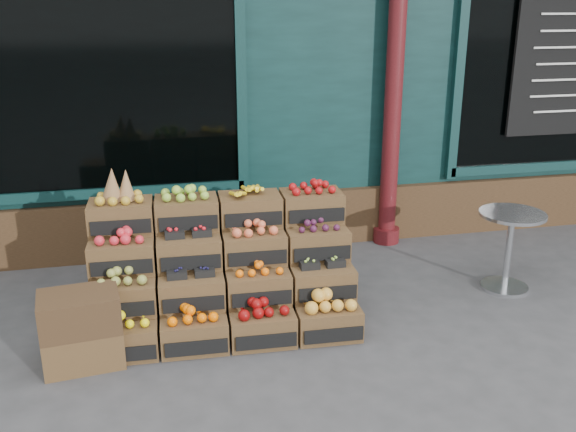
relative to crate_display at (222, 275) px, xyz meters
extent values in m
plane|color=#3B3B3D|center=(0.76, -0.64, -0.40)|extent=(60.00, 60.00, 0.00)
cube|color=#0C2B29|center=(0.76, 4.56, 2.00)|extent=(12.00, 6.00, 4.80)
cube|color=#0C2B29|center=(0.76, 1.61, 1.10)|extent=(12.00, 0.12, 3.00)
cube|color=#3E2A19|center=(0.76, 1.54, -0.10)|extent=(12.00, 0.18, 0.60)
cube|color=black|center=(-0.84, 1.54, 1.35)|extent=(2.40, 0.06, 2.00)
cube|color=black|center=(3.96, 1.54, 1.35)|extent=(2.40, 0.06, 2.00)
cylinder|color=#4D1115|center=(1.96, 1.41, 1.20)|extent=(0.18, 0.18, 3.20)
cube|color=black|center=(3.96, 1.46, 1.50)|extent=(1.30, 0.04, 1.60)
cube|color=#523A20|center=(-0.79, -0.39, -0.27)|extent=(0.51, 0.37, 0.25)
cube|color=black|center=(-0.80, -0.57, -0.30)|extent=(0.46, 0.03, 0.11)
cube|color=#FFEB0A|center=(-0.79, -0.39, -0.11)|extent=(0.41, 0.28, 0.08)
cube|color=#523A20|center=(-0.27, -0.41, -0.27)|extent=(0.51, 0.37, 0.25)
cube|color=black|center=(-0.28, -0.59, -0.30)|extent=(0.46, 0.03, 0.11)
cube|color=#FA6400|center=(-0.27, -0.41, -0.10)|extent=(0.41, 0.28, 0.09)
cube|color=#523A20|center=(0.25, -0.43, -0.27)|extent=(0.51, 0.37, 0.25)
cube|color=black|center=(0.24, -0.61, -0.30)|extent=(0.46, 0.03, 0.11)
cube|color=maroon|center=(0.25, -0.43, -0.10)|extent=(0.41, 0.28, 0.10)
cube|color=#523A20|center=(0.77, -0.45, -0.27)|extent=(0.51, 0.37, 0.25)
cube|color=black|center=(0.76, -0.63, -0.30)|extent=(0.46, 0.03, 0.11)
cube|color=gold|center=(0.77, -0.45, -0.09)|extent=(0.41, 0.28, 0.12)
cube|color=#523A20|center=(-0.78, -0.18, -0.02)|extent=(0.51, 0.37, 0.25)
cube|color=black|center=(-0.79, -0.36, -0.05)|extent=(0.46, 0.03, 0.11)
cube|color=olive|center=(-0.78, -0.18, 0.14)|extent=(0.41, 0.28, 0.08)
cube|color=#523A20|center=(-0.26, -0.20, -0.02)|extent=(0.51, 0.37, 0.25)
cube|color=black|center=(-0.27, -0.38, -0.05)|extent=(0.46, 0.03, 0.11)
cube|color=#141135|center=(-0.26, -0.20, 0.12)|extent=(0.41, 0.28, 0.03)
cube|color=#523A20|center=(0.26, -0.22, -0.02)|extent=(0.51, 0.37, 0.25)
cube|color=black|center=(0.25, -0.40, -0.05)|extent=(0.46, 0.03, 0.11)
cube|color=#F76107|center=(0.26, -0.22, 0.14)|extent=(0.41, 0.28, 0.07)
cube|color=#523A20|center=(0.78, -0.24, -0.02)|extent=(0.51, 0.37, 0.25)
cube|color=black|center=(0.77, -0.42, -0.05)|extent=(0.46, 0.03, 0.11)
cube|color=#92BA44|center=(0.78, -0.24, 0.12)|extent=(0.41, 0.28, 0.03)
cube|color=#523A20|center=(-0.77, 0.04, 0.23)|extent=(0.51, 0.37, 0.25)
cube|color=black|center=(-0.78, -0.15, 0.20)|extent=(0.46, 0.03, 0.11)
cube|color=red|center=(-0.77, 0.04, 0.40)|extent=(0.41, 0.28, 0.08)
cube|color=#523A20|center=(-0.25, 0.02, 0.23)|extent=(0.51, 0.37, 0.25)
cube|color=black|center=(-0.26, -0.17, 0.20)|extent=(0.46, 0.03, 0.11)
cube|color=red|center=(-0.25, 0.02, 0.37)|extent=(0.41, 0.28, 0.03)
cube|color=#523A20|center=(0.27, 0.00, 0.23)|extent=(0.51, 0.37, 0.25)
cube|color=black|center=(0.26, -0.19, 0.20)|extent=(0.46, 0.03, 0.11)
cube|color=#DF5F3C|center=(0.27, 0.00, 0.39)|extent=(0.41, 0.28, 0.08)
cube|color=#523A20|center=(0.79, -0.02, 0.23)|extent=(0.51, 0.37, 0.25)
cube|color=black|center=(0.78, -0.21, 0.20)|extent=(0.46, 0.03, 0.11)
cube|color=#421632|center=(0.79, -0.02, 0.38)|extent=(0.41, 0.28, 0.06)
cube|color=#523A20|center=(-0.77, 0.25, 0.48)|extent=(0.51, 0.37, 0.25)
cube|color=black|center=(-0.77, 0.06, 0.45)|extent=(0.46, 0.03, 0.11)
cube|color=#B48A25|center=(-0.77, 0.25, 0.65)|extent=(0.41, 0.28, 0.08)
cube|color=#523A20|center=(-0.24, 0.23, 0.48)|extent=(0.51, 0.37, 0.25)
cube|color=black|center=(-0.25, 0.04, 0.45)|extent=(0.46, 0.03, 0.11)
cube|color=#8EB938|center=(-0.24, 0.23, 0.65)|extent=(0.41, 0.28, 0.08)
cube|color=#523A20|center=(0.28, 0.21, 0.48)|extent=(0.51, 0.37, 0.25)
cube|color=black|center=(0.27, 0.02, 0.45)|extent=(0.46, 0.03, 0.11)
cube|color=yellow|center=(0.28, 0.21, 0.64)|extent=(0.41, 0.28, 0.08)
cube|color=#523A20|center=(0.80, 0.19, 0.48)|extent=(0.51, 0.37, 0.25)
cube|color=black|center=(0.79, 0.00, 0.45)|extent=(0.46, 0.03, 0.11)
cube|color=#A30E10|center=(0.80, 0.19, 0.64)|extent=(0.41, 0.28, 0.07)
cube|color=#3E2A19|center=(0.00, -0.21, -0.27)|extent=(2.07, 0.43, 0.25)
cube|color=#3E2A19|center=(0.01, 0.01, -0.15)|extent=(2.07, 0.43, 0.50)
cube|color=#3E2A19|center=(0.02, 0.22, -0.02)|extent=(2.07, 0.43, 0.75)
cone|color=olive|center=(-0.81, 0.25, 0.75)|extent=(0.17, 0.17, 0.29)
cone|color=olive|center=(-0.71, 0.29, 0.73)|extent=(0.15, 0.15, 0.25)
cube|color=#523A20|center=(-1.07, -0.46, -0.26)|extent=(0.60, 0.45, 0.28)
cube|color=#3E2A19|center=(-1.07, -0.46, 0.02)|extent=(0.60, 0.45, 0.28)
cylinder|color=silver|center=(2.60, 0.04, -0.38)|extent=(0.43, 0.43, 0.03)
cylinder|color=silver|center=(2.60, 0.04, -0.04)|extent=(0.06, 0.06, 0.70)
cylinder|color=silver|center=(2.60, 0.04, 0.32)|extent=(0.59, 0.59, 0.03)
imported|color=#1F6C3A|center=(-1.11, 2.21, 0.53)|extent=(0.71, 0.49, 1.86)
camera|label=1|loc=(-0.50, -4.78, 2.15)|focal=40.00mm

